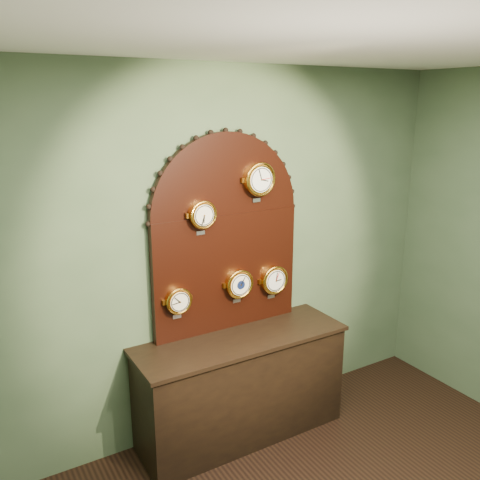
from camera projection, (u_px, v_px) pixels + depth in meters
wall_back at (223, 255)px, 3.85m from camera, size 4.00×0.00×4.00m
shop_counter at (241, 388)px, 3.89m from camera, size 1.60×0.50×0.80m
display_board at (226, 228)px, 3.75m from camera, size 1.26×0.06×1.53m
roman_clock at (202, 215)px, 3.55m from camera, size 0.21×0.08×0.26m
arabic_clock at (259, 179)px, 3.72m from camera, size 0.25×0.08×0.30m
hygrometer at (178, 301)px, 3.61m from camera, size 0.20×0.08×0.25m
barometer at (239, 284)px, 3.85m from camera, size 0.23×0.08×0.28m
tide_clock at (274, 280)px, 4.01m from camera, size 0.24×0.08×0.29m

